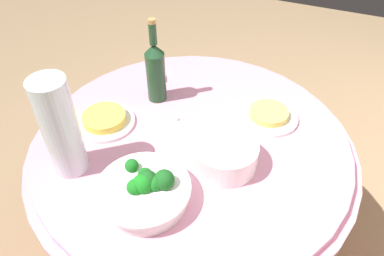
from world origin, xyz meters
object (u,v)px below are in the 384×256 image
at_px(broccoli_bowl, 145,190).
at_px(label_placard_front, 158,74).
at_px(plate_stack, 225,155).
at_px(decorative_fruit_vase, 61,130).
at_px(wine_bottle, 156,70).
at_px(food_plate_noodles, 268,115).
at_px(food_plate_fried_egg, 105,120).
at_px(serving_tongs, 193,127).

bearing_deg(broccoli_bowl, label_placard_front, -156.98).
relative_size(plate_stack, decorative_fruit_vase, 0.62).
xyz_separation_m(wine_bottle, label_placard_front, (-0.11, -0.05, -0.10)).
xyz_separation_m(decorative_fruit_vase, food_plate_noodles, (-0.48, 0.53, -0.15)).
height_order(broccoli_bowl, wine_bottle, wine_bottle).
bearing_deg(decorative_fruit_vase, wine_bottle, 167.81).
height_order(broccoli_bowl, label_placard_front, broccoli_bowl).
relative_size(broccoli_bowl, plate_stack, 1.33).
height_order(plate_stack, food_plate_noodles, plate_stack).
xyz_separation_m(broccoli_bowl, plate_stack, (-0.22, 0.17, 0.00)).
relative_size(food_plate_noodles, food_plate_fried_egg, 1.00).
relative_size(plate_stack, food_plate_fried_egg, 0.95).
bearing_deg(label_placard_front, food_plate_fried_egg, -10.24).
height_order(plate_stack, decorative_fruit_vase, decorative_fruit_vase).
height_order(wine_bottle, serving_tongs, wine_bottle).
relative_size(broccoli_bowl, food_plate_fried_egg, 1.27).
bearing_deg(food_plate_noodles, serving_tongs, -56.69).
xyz_separation_m(serving_tongs, food_plate_fried_egg, (0.10, -0.31, 0.01)).
bearing_deg(broccoli_bowl, food_plate_fried_egg, -129.62).
relative_size(serving_tongs, label_placard_front, 3.04).
bearing_deg(plate_stack, food_plate_fried_egg, -92.92).
bearing_deg(wine_bottle, food_plate_fried_egg, -27.39).
bearing_deg(label_placard_front, serving_tongs, 48.91).
bearing_deg(food_plate_noodles, label_placard_front, -97.18).
height_order(plate_stack, label_placard_front, plate_stack).
bearing_deg(broccoli_bowl, serving_tongs, 178.56).
distance_m(plate_stack, wine_bottle, 0.44).
distance_m(wine_bottle, label_placard_front, 0.16).
relative_size(plate_stack, serving_tongs, 1.26).
height_order(wine_bottle, label_placard_front, wine_bottle).
xyz_separation_m(decorative_fruit_vase, serving_tongs, (-0.33, 0.29, -0.16)).
xyz_separation_m(plate_stack, serving_tongs, (-0.13, -0.16, -0.04)).
relative_size(plate_stack, wine_bottle, 0.62).
bearing_deg(broccoli_bowl, wine_bottle, -157.62).
bearing_deg(food_plate_noodles, wine_bottle, -83.88).
bearing_deg(decorative_fruit_vase, food_plate_noodles, 132.25).
bearing_deg(food_plate_fried_egg, serving_tongs, 108.35).
distance_m(broccoli_bowl, plate_stack, 0.28).
height_order(decorative_fruit_vase, food_plate_fried_egg, decorative_fruit_vase).
bearing_deg(serving_tongs, decorative_fruit_vase, -41.93).
xyz_separation_m(broccoli_bowl, decorative_fruit_vase, (-0.02, -0.28, 0.12)).
bearing_deg(serving_tongs, food_plate_fried_egg, -71.65).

